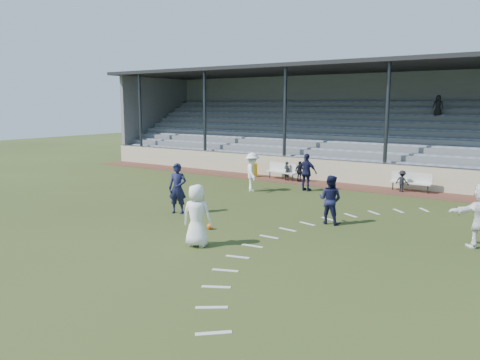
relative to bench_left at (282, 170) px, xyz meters
name	(u,v)px	position (x,y,z in m)	size (l,w,h in m)	color
ground	(201,225)	(2.54, -10.59, -0.58)	(90.00, 90.00, 0.00)	#2F3B18
cinder_track	(322,184)	(2.54, -0.09, -0.57)	(34.00, 2.00, 0.02)	#502A20
retaining_wall	(330,171)	(2.54, 0.96, 0.02)	(34.00, 0.18, 1.20)	#C5B997
bench_left	(282,170)	(0.00, 0.00, 0.00)	(2.04, 0.82, 0.95)	silver
bench_right	(411,180)	(7.12, 0.30, 0.00)	(2.01, 0.53, 0.95)	silver
trash_bin	(253,170)	(-1.93, -0.08, -0.15)	(0.51, 0.51, 0.82)	gold
football	(210,226)	(3.19, -10.91, -0.48)	(0.21, 0.21, 0.21)	#E4570D
player_white_lead	(197,215)	(4.05, -12.67, 0.38)	(0.94, 0.61, 1.92)	white
player_navy_lead	(178,188)	(0.64, -9.69, 0.42)	(0.73, 0.48, 2.01)	#141638
player_navy_mid	(330,200)	(6.32, -7.84, 0.31)	(0.87, 0.68, 1.79)	#141638
player_white_wing	(252,172)	(0.53, -4.02, 0.38)	(1.25, 0.72, 1.94)	white
player_navy_wing	(307,172)	(2.72, -2.40, 0.35)	(1.10, 0.46, 1.87)	#141638
sub_left_near	(287,171)	(0.42, -0.20, -0.02)	(0.39, 0.26, 1.08)	black
sub_left_far	(300,171)	(1.22, -0.18, 0.01)	(0.67, 0.28, 1.15)	black
sub_right	(402,181)	(6.78, -0.06, -0.03)	(0.69, 0.39, 1.06)	black
grandstand	(361,137)	(2.55, 5.67, 1.62)	(34.60, 9.00, 6.61)	slate
penalty_arc	(304,243)	(6.66, -10.59, -0.58)	(3.89, 14.63, 0.01)	silver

